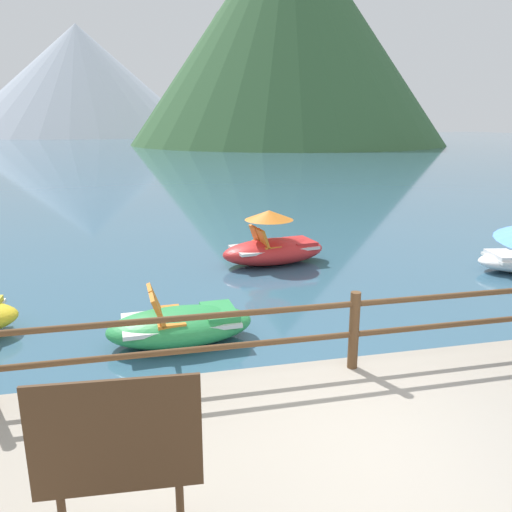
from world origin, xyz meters
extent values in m
plane|color=#38607A|center=(0.00, 40.00, 0.00)|extent=(200.00, 200.00, 0.00)
cylinder|color=brown|center=(0.00, 1.55, 0.88)|extent=(0.12, 0.12, 0.95)
cylinder|color=brown|center=(0.00, 1.55, 1.21)|extent=(23.80, 0.07, 0.07)
cylinder|color=brown|center=(0.00, 1.55, 0.83)|extent=(23.80, 0.07, 0.07)
cube|color=silver|center=(-2.60, -0.37, 1.15)|extent=(1.10, 0.11, 0.80)
cube|color=#4C331E|center=(-2.61, -0.38, 1.15)|extent=(1.18, 0.11, 0.88)
cylinder|color=#4C331E|center=(-2.19, -0.39, 0.57)|extent=(0.06, 0.06, 0.35)
ellipsoid|color=red|center=(0.60, 7.52, 0.29)|extent=(2.64, 1.55, 0.59)
cube|color=silver|center=(0.60, 7.52, 0.40)|extent=(2.07, 1.26, 0.06)
cube|color=orange|center=(0.45, 7.26, 0.47)|extent=(0.46, 0.46, 0.08)
cube|color=orange|center=(0.27, 7.23, 0.69)|extent=(0.27, 0.43, 0.43)
cube|color=orange|center=(0.38, 7.72, 0.47)|extent=(0.46, 0.46, 0.08)
cube|color=orange|center=(0.20, 7.70, 0.69)|extent=(0.27, 0.43, 0.43)
cube|color=red|center=(1.28, 7.62, 0.46)|extent=(0.67, 0.90, 0.12)
cone|color=orange|center=(0.48, 7.50, 1.17)|extent=(1.28, 1.28, 0.22)
cube|color=white|center=(5.41, 5.74, 0.37)|extent=(0.67, 0.91, 0.12)
ellipsoid|color=green|center=(-1.89, 3.61, 0.25)|extent=(2.26, 1.27, 0.51)
cube|color=silver|center=(-1.89, 3.61, 0.34)|extent=(1.76, 1.03, 0.06)
cube|color=orange|center=(-2.04, 3.38, 0.41)|extent=(0.42, 0.42, 0.08)
cube|color=orange|center=(-2.22, 3.37, 0.63)|extent=(0.23, 0.41, 0.43)
cube|color=orange|center=(-2.06, 3.83, 0.41)|extent=(0.42, 0.42, 0.08)
cube|color=orange|center=(-2.24, 3.82, 0.63)|extent=(0.23, 0.41, 0.43)
cube|color=green|center=(-1.28, 3.65, 0.40)|extent=(0.53, 0.83, 0.12)
cone|color=#386038|center=(18.85, 69.88, 15.64)|extent=(44.89, 44.89, 31.27)
cone|color=#386038|center=(9.87, 75.88, 9.38)|extent=(24.69, 24.69, 18.76)
cone|color=#A8B2C1|center=(-14.72, 122.50, 12.06)|extent=(55.02, 55.02, 24.12)
camera|label=1|loc=(-2.33, -3.53, 3.25)|focal=35.27mm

